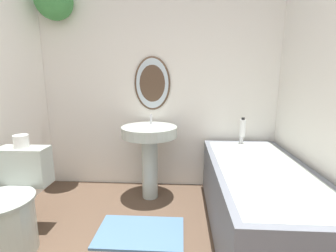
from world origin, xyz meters
The scene contains 7 objects.
wall_back centered at (-0.13, 2.50, 1.30)m, with size 2.67×0.37×2.40m.
toilet centered at (-0.99, 1.35, 0.28)m, with size 0.45×0.61×0.70m.
pedestal_sink centered at (-0.07, 2.17, 0.57)m, with size 0.55×0.55×0.85m.
bathtub centered at (0.88, 1.65, 0.29)m, with size 0.75×1.59×0.63m.
shampoo_bottle centered at (0.89, 2.34, 0.72)m, with size 0.06×0.06×0.20m.
bath_mat centered at (-0.07, 1.55, 0.01)m, with size 0.69×0.44×0.02m.
toilet_paper_roll centered at (-0.99, 1.58, 0.75)m, with size 0.11×0.11×0.10m.
Camera 1 is at (0.26, -0.18, 1.24)m, focal length 26.00 mm.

